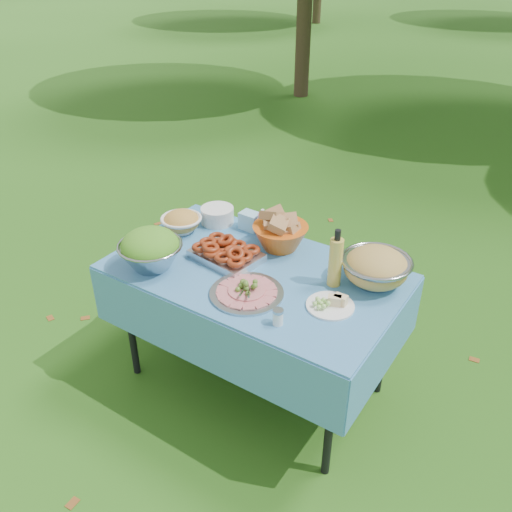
{
  "coord_description": "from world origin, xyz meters",
  "views": [
    {
      "loc": [
        1.27,
        -1.91,
        2.25
      ],
      "look_at": [
        0.01,
        0.0,
        0.85
      ],
      "focal_mm": 38.0,
      "sensor_mm": 36.0,
      "label": 1
    }
  ],
  "objects": [
    {
      "name": "cheese_plate",
      "position": [
        0.46,
        -0.06,
        0.79
      ],
      "size": [
        0.23,
        0.23,
        0.06
      ],
      "primitive_type": "cylinder",
      "rotation": [
        0.0,
        0.0,
        -0.05
      ],
      "color": "white",
      "rests_on": "picnic_table"
    },
    {
      "name": "pasta_bowl_steel",
      "position": [
        0.55,
        0.23,
        0.85
      ],
      "size": [
        0.45,
        0.45,
        0.18
      ],
      "primitive_type": null,
      "rotation": [
        0.0,
        0.0,
        -0.41
      ],
      "color": "#9A9EA3",
      "rests_on": "picnic_table"
    },
    {
      "name": "wipes_box",
      "position": [
        -0.27,
        0.35,
        0.81
      ],
      "size": [
        0.11,
        0.09,
        0.1
      ],
      "primitive_type": "cube",
      "rotation": [
        0.0,
        0.0,
        -0.04
      ],
      "color": "#96D4EE",
      "rests_on": "picnic_table"
    },
    {
      "name": "plate_stack",
      "position": [
        -0.47,
        0.31,
        0.81
      ],
      "size": [
        0.24,
        0.24,
        0.09
      ],
      "primitive_type": "cylinder",
      "rotation": [
        0.0,
        0.0,
        0.33
      ],
      "color": "white",
      "rests_on": "picnic_table"
    },
    {
      "name": "fried_tray",
      "position": [
        -0.18,
        0.01,
        0.8
      ],
      "size": [
        0.38,
        0.29,
        0.08
      ],
      "primitive_type": "cube",
      "rotation": [
        0.0,
        0.0,
        -0.14
      ],
      "color": "#BDBCC2",
      "rests_on": "picnic_table"
    },
    {
      "name": "picnic_table",
      "position": [
        0.0,
        0.0,
        0.38
      ],
      "size": [
        1.46,
        0.86,
        0.76
      ],
      "primitive_type": "cube",
      "color": "#77BFE5",
      "rests_on": "ground"
    },
    {
      "name": "sanitizer_bottle",
      "position": [
        -0.17,
        0.34,
        0.84
      ],
      "size": [
        0.07,
        0.07,
        0.15
      ],
      "primitive_type": "cylinder",
      "rotation": [
        0.0,
        0.0,
        0.31
      ],
      "color": "pink",
      "rests_on": "picnic_table"
    },
    {
      "name": "pasta_bowl_white",
      "position": [
        -0.57,
        0.12,
        0.82
      ],
      "size": [
        0.26,
        0.26,
        0.13
      ],
      "primitive_type": null,
      "rotation": [
        0.0,
        0.0,
        0.16
      ],
      "color": "white",
      "rests_on": "picnic_table"
    },
    {
      "name": "oil_bottle",
      "position": [
        0.39,
        0.11,
        0.91
      ],
      "size": [
        0.07,
        0.07,
        0.3
      ],
      "primitive_type": "cylinder",
      "rotation": [
        0.0,
        0.0,
        -0.03
      ],
      "color": "gold",
      "rests_on": "picnic_table"
    },
    {
      "name": "bread_bowl",
      "position": [
        -0.01,
        0.27,
        0.86
      ],
      "size": [
        0.36,
        0.36,
        0.2
      ],
      "primitive_type": null,
      "rotation": [
        0.0,
        0.0,
        -0.23
      ],
      "color": "#CA5414",
      "rests_on": "picnic_table"
    },
    {
      "name": "shaker",
      "position": [
        0.32,
        -0.3,
        0.8
      ],
      "size": [
        0.06,
        0.06,
        0.08
      ],
      "primitive_type": "cylinder",
      "rotation": [
        0.0,
        0.0,
        0.41
      ],
      "color": "silver",
      "rests_on": "picnic_table"
    },
    {
      "name": "charcuterie_platter",
      "position": [
        0.08,
        -0.19,
        0.8
      ],
      "size": [
        0.35,
        0.35,
        0.08
      ],
      "primitive_type": "cylinder",
      "rotation": [
        0.0,
        0.0,
        -0.0
      ],
      "color": "#A3A6AA",
      "rests_on": "picnic_table"
    },
    {
      "name": "ground",
      "position": [
        0.0,
        0.0,
        0.0
      ],
      "size": [
        80.0,
        80.0,
        0.0
      ],
      "primitive_type": "plane",
      "color": "#143509",
      "rests_on": "ground"
    },
    {
      "name": "salad_bowl",
      "position": [
        -0.45,
        -0.26,
        0.87
      ],
      "size": [
        0.39,
        0.39,
        0.21
      ],
      "primitive_type": null,
      "rotation": [
        0.0,
        0.0,
        0.25
      ],
      "color": "#9A9EA3",
      "rests_on": "picnic_table"
    }
  ]
}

